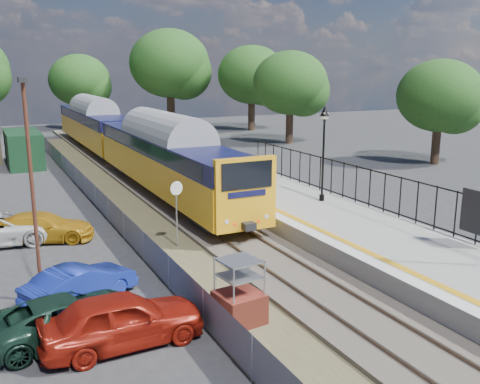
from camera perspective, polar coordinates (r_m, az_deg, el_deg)
ground at (r=19.05m, az=5.68°, el=-9.16°), size 120.00×120.00×0.00m
track_bed at (r=27.13m, az=-5.96°, el=-2.19°), size 5.90×80.00×0.29m
platform at (r=27.50m, az=4.42°, el=-1.17°), size 5.00×70.00×0.90m
platform_edge at (r=26.43m, az=0.57°, el=-0.70°), size 0.90×70.00×0.01m
victorian_lamp_north at (r=25.75m, az=8.96°, el=6.45°), size 0.44×0.44×4.60m
palisade_fence at (r=24.04m, az=16.33°, el=-0.34°), size 0.12×26.00×2.00m
wire_fence at (r=28.22m, az=-14.75°, el=-0.89°), size 0.06×52.00×1.20m
tree_line at (r=57.96m, az=-15.70°, el=11.98°), size 56.80×43.80×11.88m
train at (r=40.45m, az=-12.53°, el=5.85°), size 2.82×40.83×3.51m
brick_plinth at (r=15.48m, az=-0.08°, el=-10.70°), size 1.36×1.36×1.96m
speed_sign at (r=21.67m, az=-6.78°, el=-1.17°), size 0.55×0.16×2.79m
carpark_lamp at (r=17.25m, az=-21.37°, el=1.38°), size 0.25×0.50×6.93m
car_green at (r=15.58m, az=-17.77°, el=-12.59°), size 4.54×2.56×1.20m
car_red at (r=14.78m, az=-12.48°, el=-13.13°), size 4.36×1.87×1.47m
car_blue at (r=17.70m, az=-16.69°, el=-9.36°), size 3.84×2.66×1.20m
car_yellow at (r=24.20m, az=-20.32°, el=-3.54°), size 4.55×2.95×1.23m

